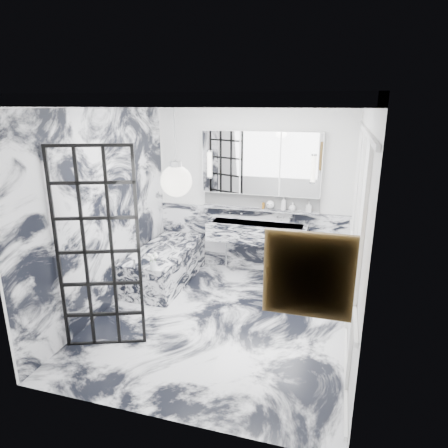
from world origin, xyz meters
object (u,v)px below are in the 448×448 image
(crittall_door, at_px, (98,252))
(bathtub, at_px, (165,265))
(mirror_cabinet, at_px, (261,163))
(trough_sink, at_px, (257,232))

(crittall_door, distance_m, bathtub, 2.00)
(crittall_door, bearing_deg, mirror_cabinet, 43.28)
(crittall_door, relative_size, bathtub, 1.40)
(trough_sink, height_order, bathtub, trough_sink)
(crittall_door, distance_m, mirror_cabinet, 2.99)
(bathtub, bearing_deg, mirror_cabinet, 32.06)
(crittall_door, height_order, bathtub, crittall_door)
(trough_sink, xyz_separation_m, mirror_cabinet, (-0.00, 0.17, 1.09))
(mirror_cabinet, relative_size, bathtub, 1.15)
(trough_sink, bearing_deg, mirror_cabinet, 90.00)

